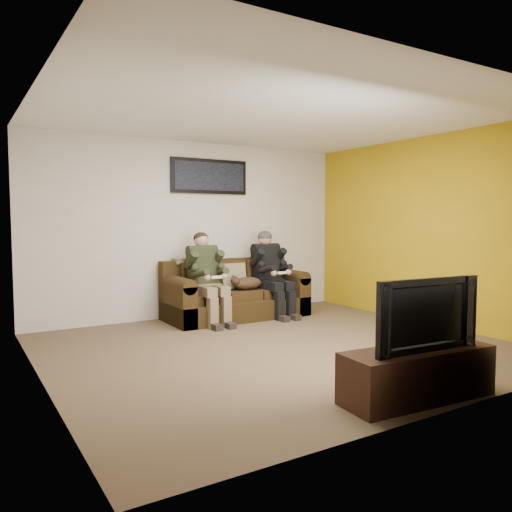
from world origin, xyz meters
TOP-DOWN VIEW (x-y plane):
  - floor at (0.00, 0.00)m, footprint 5.00×5.00m
  - ceiling at (0.00, 0.00)m, footprint 5.00×5.00m
  - wall_back at (0.00, 2.25)m, footprint 5.00×0.00m
  - wall_front at (0.00, -2.25)m, footprint 5.00×0.00m
  - wall_left at (-2.50, 0.00)m, footprint 0.00×4.50m
  - wall_right at (2.50, 0.00)m, footprint 0.00×4.50m
  - accent_wall_right at (2.49, 0.00)m, footprint 0.00×4.50m
  - sofa at (0.43, 1.82)m, footprint 2.08×0.90m
  - throw_pillow at (0.43, 1.86)m, footprint 0.40×0.19m
  - throw_blanket at (-0.20, 2.09)m, footprint 0.43×0.21m
  - person_left at (-0.11, 1.65)m, footprint 0.51×0.87m
  - person_right at (0.96, 1.65)m, footprint 0.51×0.86m
  - cat at (0.54, 1.67)m, footprint 0.66×0.26m
  - framed_poster at (0.23, 2.22)m, footprint 1.25×0.05m
  - tv_stand at (0.02, -1.95)m, footprint 1.35×0.53m
  - television at (0.02, -1.95)m, footprint 1.02×0.22m

SIDE VIEW (x-z plane):
  - floor at x=0.00m, z-range 0.00..0.00m
  - tv_stand at x=0.02m, z-range 0.00..0.41m
  - sofa at x=0.43m, z-range -0.10..0.75m
  - cat at x=0.54m, z-range 0.40..0.64m
  - throw_pillow at x=0.43m, z-range 0.41..0.80m
  - television at x=0.02m, z-range 0.41..1.00m
  - person_left at x=-0.11m, z-range 0.07..1.35m
  - person_right at x=0.96m, z-range 0.07..1.35m
  - throw_blanket at x=-0.20m, z-range 0.81..0.89m
  - wall_back at x=0.00m, z-range -1.20..3.80m
  - wall_front at x=0.00m, z-range -1.20..3.80m
  - wall_left at x=-2.50m, z-range -0.95..3.55m
  - wall_right at x=2.50m, z-range -0.95..3.55m
  - accent_wall_right at x=2.49m, z-range -0.95..3.55m
  - framed_poster at x=0.23m, z-range 1.84..2.36m
  - ceiling at x=0.00m, z-range 2.60..2.60m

